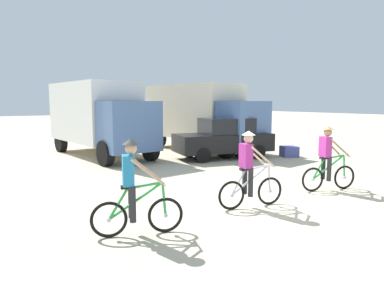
% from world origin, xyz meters
% --- Properties ---
extents(ground_plane, '(120.00, 120.00, 0.00)m').
position_xyz_m(ground_plane, '(0.00, 0.00, 0.00)').
color(ground_plane, beige).
extents(box_truck_white_box, '(3.02, 6.95, 3.35)m').
position_xyz_m(box_truck_white_box, '(-1.27, 9.74, 1.87)').
color(box_truck_white_box, white).
rests_on(box_truck_white_box, ground).
extents(box_truck_cream_rv, '(3.28, 7.01, 3.35)m').
position_xyz_m(box_truck_cream_rv, '(3.69, 8.72, 1.87)').
color(box_truck_cream_rv, beige).
rests_on(box_truck_cream_rv, ground).
extents(sedan_parked, '(4.47, 2.57, 1.76)m').
position_xyz_m(sedan_parked, '(3.04, 5.98, 0.88)').
color(sedan_parked, black).
rests_on(sedan_parked, ground).
extents(cyclist_orange_shirt, '(1.66, 0.70, 1.82)m').
position_xyz_m(cyclist_orange_shirt, '(-3.98, -0.27, 0.85)').
color(cyclist_orange_shirt, black).
rests_on(cyclist_orange_shirt, ground).
extents(cyclist_cowboy_hat, '(1.71, 0.55, 1.82)m').
position_xyz_m(cyclist_cowboy_hat, '(-1.01, -0.12, 0.85)').
color(cyclist_cowboy_hat, black).
rests_on(cyclist_cowboy_hat, ground).
extents(cyclist_near_camera, '(1.68, 0.66, 1.82)m').
position_xyz_m(cyclist_near_camera, '(1.92, -0.11, 0.85)').
color(cyclist_near_camera, black).
rests_on(cyclist_near_camera, ground).
extents(supply_crate, '(0.88, 0.86, 0.48)m').
position_xyz_m(supply_crate, '(5.74, 4.65, 0.24)').
color(supply_crate, '#4C5199').
rests_on(supply_crate, ground).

